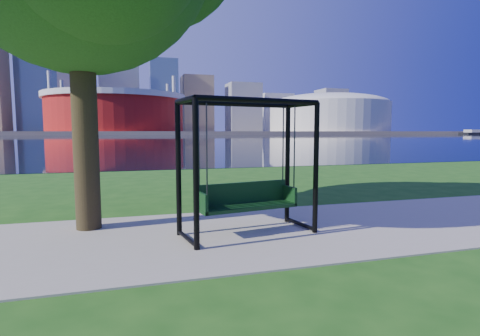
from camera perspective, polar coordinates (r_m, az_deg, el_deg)
name	(u,v)px	position (r m, az deg, el deg)	size (l,w,h in m)	color
ground	(227,228)	(7.73, -1.97, -9.16)	(900.00, 900.00, 0.00)	#1E5114
path	(234,234)	(7.26, -0.99, -10.01)	(120.00, 4.00, 0.03)	#9E937F
river	(138,138)	(109.28, -15.30, 4.39)	(900.00, 180.00, 0.02)	black
far_bank	(133,132)	(313.25, -15.95, 5.23)	(900.00, 228.00, 2.00)	#937F60
stadium	(116,111)	(242.69, -18.32, 8.23)	(83.00, 83.00, 32.00)	maroon
arena	(329,112)	(278.57, 13.37, 8.33)	(84.00, 84.00, 26.56)	beige
skyline	(127,90)	(328.40, -16.89, 11.31)	(392.00, 66.00, 96.50)	gray
swing	(247,171)	(7.03, 1.11, -0.40)	(2.64, 1.48, 2.55)	black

